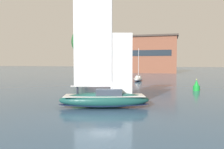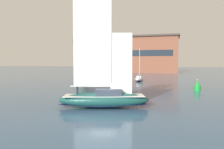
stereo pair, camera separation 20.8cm
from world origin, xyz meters
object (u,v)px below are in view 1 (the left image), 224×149
object	(u,v)px
sailboat_main	(104,98)
sailboat_moored_mid_channel	(138,79)
tree_shore_center	(82,42)
channel_buoy	(196,86)

from	to	relation	value
sailboat_main	sailboat_moored_mid_channel	bearing A→B (deg)	92.10
tree_shore_center	channel_buoy	xyz separation A→B (m)	(41.21, -51.50, -12.63)
tree_shore_center	sailboat_main	world-z (taller)	tree_shore_center
sailboat_main	tree_shore_center	bearing A→B (deg)	114.42
sailboat_main	sailboat_moored_mid_channel	distance (m)	31.94
channel_buoy	sailboat_moored_mid_channel	bearing A→B (deg)	126.61
sailboat_moored_mid_channel	tree_shore_center	bearing A→B (deg)	129.53
tree_shore_center	sailboat_main	bearing A→B (deg)	-65.58
sailboat_main	channel_buoy	world-z (taller)	sailboat_main
tree_shore_center	sailboat_moored_mid_channel	distance (m)	48.26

